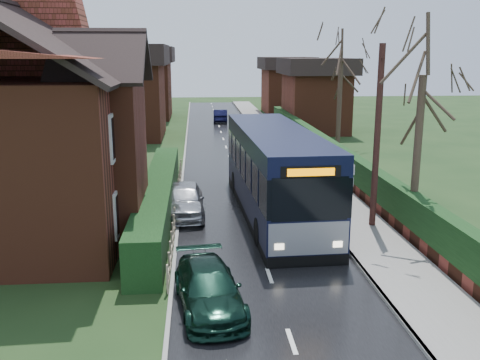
{
  "coord_description": "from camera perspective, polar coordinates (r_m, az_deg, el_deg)",
  "views": [
    {
      "loc": [
        -2.23,
        -17.66,
        6.88
      ],
      "look_at": [
        -0.46,
        3.71,
        1.8
      ],
      "focal_mm": 40.0,
      "sensor_mm": 36.0,
      "label": 1
    }
  ],
  "objects": [
    {
      "name": "ground",
      "position": [
        19.08,
        2.33,
        -7.81
      ],
      "size": [
        140.0,
        140.0,
        0.0
      ],
      "primitive_type": "plane",
      "color": "#28411C",
      "rests_on": "ground"
    },
    {
      "name": "car_distant",
      "position": [
        55.42,
        -2.12,
        6.87
      ],
      "size": [
        1.51,
        4.02,
        1.31
      ],
      "primitive_type": "imported",
      "rotation": [
        0.0,
        0.0,
        3.11
      ],
      "color": "black",
      "rests_on": "ground"
    },
    {
      "name": "car_silver",
      "position": [
        23.26,
        -5.97,
        -2.1
      ],
      "size": [
        1.79,
        4.26,
        1.44
      ],
      "primitive_type": "imported",
      "rotation": [
        0.0,
        0.0,
        0.02
      ],
      "color": "silver",
      "rests_on": "ground"
    },
    {
      "name": "brick_house",
      "position": [
        23.49,
        -20.91,
        6.34
      ],
      "size": [
        9.3,
        14.6,
        10.3
      ],
      "color": "brown",
      "rests_on": "ground"
    },
    {
      "name": "tree_right_far",
      "position": [
        40.08,
        10.76,
        12.98
      ],
      "size": [
        4.71,
        4.71,
        9.1
      ],
      "color": "#372920",
      "rests_on": "ground"
    },
    {
      "name": "picket_fence",
      "position": [
        23.57,
        -6.79,
        -2.6
      ],
      "size": [
        0.1,
        16.0,
        0.9
      ],
      "primitive_type": null,
      "color": "tan",
      "rests_on": "ground"
    },
    {
      "name": "road",
      "position": [
        28.58,
        -0.12,
        -0.58
      ],
      "size": [
        6.0,
        100.0,
        0.02
      ],
      "primitive_type": "cube",
      "color": "black",
      "rests_on": "ground"
    },
    {
      "name": "right_wall_hedge",
      "position": [
        29.39,
        11.23,
        1.57
      ],
      "size": [
        0.6,
        50.0,
        1.8
      ],
      "color": "brown",
      "rests_on": "ground"
    },
    {
      "name": "telegraph_pole",
      "position": [
        21.54,
        14.42,
        4.36
      ],
      "size": [
        0.4,
        0.91,
        7.27
      ],
      "rotation": [
        0.0,
        0.0,
        -0.35
      ],
      "color": "black",
      "rests_on": "ground"
    },
    {
      "name": "front_hedge",
      "position": [
        23.52,
        -8.64,
        -1.81
      ],
      "size": [
        1.2,
        16.0,
        1.6
      ],
      "primitive_type": "cube",
      "color": "black",
      "rests_on": "ground"
    },
    {
      "name": "tree_right_near",
      "position": [
        20.75,
        19.05,
        11.7
      ],
      "size": [
        4.06,
        4.06,
        8.76
      ],
      "color": "#3C2E23",
      "rests_on": "ground"
    },
    {
      "name": "bus_stop_sign",
      "position": [
        19.58,
        11.53,
        -1.22
      ],
      "size": [
        0.23,
        0.46,
        3.11
      ],
      "rotation": [
        0.0,
        0.0,
        0.38
      ],
      "color": "slate",
      "rests_on": "ground"
    },
    {
      "name": "tree_house_side",
      "position": [
        36.7,
        -18.92,
        13.01
      ],
      "size": [
        4.2,
        4.2,
        9.54
      ],
      "color": "#392921",
      "rests_on": "ground"
    },
    {
      "name": "bus",
      "position": [
        23.13,
        3.74,
        0.75
      ],
      "size": [
        3.27,
        12.39,
        3.74
      ],
      "rotation": [
        0.0,
        0.0,
        0.04
      ],
      "color": "black",
      "rests_on": "ground"
    },
    {
      "name": "pavement",
      "position": [
        29.21,
        8.22,
        -0.29
      ],
      "size": [
        2.5,
        100.0,
        0.14
      ],
      "primitive_type": "cube",
      "color": "slate",
      "rests_on": "ground"
    },
    {
      "name": "kerb_left",
      "position": [
        28.5,
        -6.24,
        -0.62
      ],
      "size": [
        0.12,
        100.0,
        0.1
      ],
      "primitive_type": "cube",
      "color": "gray",
      "rests_on": "ground"
    },
    {
      "name": "car_green",
      "position": [
        14.98,
        -3.34,
        -11.5
      ],
      "size": [
        2.18,
        4.26,
        1.18
      ],
      "primitive_type": "imported",
      "rotation": [
        0.0,
        0.0,
        0.13
      ],
      "color": "black",
      "rests_on": "ground"
    },
    {
      "name": "kerb_right",
      "position": [
        28.97,
        5.91,
        -0.34
      ],
      "size": [
        0.12,
        100.0,
        0.14
      ],
      "primitive_type": "cube",
      "color": "gray",
      "rests_on": "ground"
    }
  ]
}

